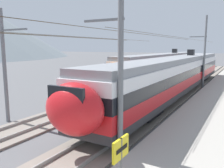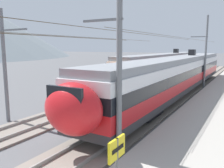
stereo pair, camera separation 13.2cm
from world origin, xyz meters
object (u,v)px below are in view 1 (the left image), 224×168
(train_near_platform, at_px, (178,73))
(catenary_mast_mid, at_px, (118,68))
(catenary_mast_east, at_px, (204,51))
(platform_sign, at_px, (121,164))
(train_far_track, at_px, (165,64))
(catenary_mast_far_side, at_px, (6,64))

(train_near_platform, relative_size, catenary_mast_mid, 0.90)
(catenary_mast_east, height_order, platform_sign, catenary_mast_east)
(train_near_platform, xyz_separation_m, train_far_track, (11.52, 5.08, -0.00))
(catenary_mast_east, bearing_deg, train_near_platform, 163.60)
(catenary_mast_mid, bearing_deg, train_near_platform, 5.55)
(train_near_platform, xyz_separation_m, catenary_mast_mid, (-15.48, -1.50, 1.74))
(train_near_platform, relative_size, platform_sign, 14.69)
(catenary_mast_east, height_order, catenary_mast_far_side, catenary_mast_east)
(train_near_platform, height_order, train_far_track, same)
(train_near_platform, relative_size, catenary_mast_far_side, 0.90)
(catenary_mast_far_side, bearing_deg, train_near_platform, -25.74)
(catenary_mast_mid, distance_m, catenary_mast_far_side, 8.59)
(catenary_mast_mid, distance_m, catenary_mast_east, 20.63)
(train_near_platform, distance_m, platform_sign, 19.67)
(platform_sign, bearing_deg, catenary_mast_mid, 29.60)
(train_far_track, height_order, catenary_mast_far_side, catenary_mast_far_side)
(catenary_mast_east, relative_size, platform_sign, 16.33)
(train_far_track, distance_m, catenary_mast_east, 9.41)
(catenary_mast_mid, relative_size, platform_sign, 16.33)
(train_far_track, bearing_deg, catenary_mast_far_side, 175.72)
(catenary_mast_mid, bearing_deg, catenary_mast_east, -0.03)
(train_near_platform, distance_m, train_far_track, 12.59)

